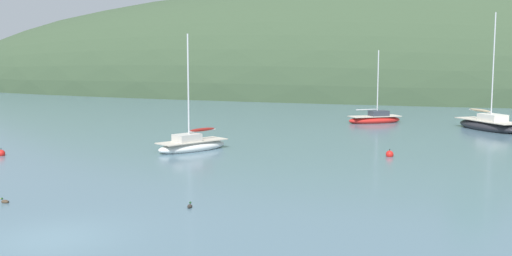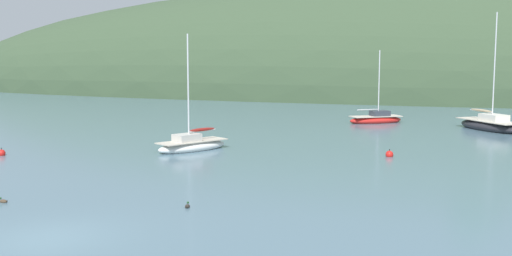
{
  "view_description": "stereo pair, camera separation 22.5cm",
  "coord_description": "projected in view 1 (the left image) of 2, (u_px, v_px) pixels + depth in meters",
  "views": [
    {
      "loc": [
        11.82,
        -15.28,
        5.68
      ],
      "look_at": [
        0.0,
        20.0,
        1.2
      ],
      "focal_mm": 42.45,
      "sensor_mm": 36.0,
      "label": 1
    },
    {
      "loc": [
        12.03,
        -15.21,
        5.68
      ],
      "look_at": [
        0.0,
        20.0,
        1.2
      ],
      "focal_mm": 42.45,
      "sensor_mm": 36.0,
      "label": 2
    }
  ],
  "objects": [
    {
      "name": "far_shoreline_hill",
      "position": [
        372.0,
        95.0,
        86.92
      ],
      "size": [
        150.0,
        36.0,
        34.96
      ],
      "color": "#384C33",
      "rests_on": "ground"
    },
    {
      "name": "sailboat_navy_dinghy",
      "position": [
        488.0,
        125.0,
        46.31
      ],
      "size": [
        5.35,
        6.12,
        9.1
      ],
      "color": "#232328",
      "rests_on": "ground"
    },
    {
      "name": "duck_lead",
      "position": [
        190.0,
        206.0,
        22.67
      ],
      "size": [
        0.27,
        0.42,
        0.24
      ],
      "color": "#2D2823",
      "rests_on": "ground"
    },
    {
      "name": "ground_plane",
      "position": [
        52.0,
        239.0,
        18.79
      ],
      "size": [
        400.0,
        400.0,
        0.0
      ],
      "primitive_type": "plane",
      "color": "slate"
    },
    {
      "name": "sailboat_black_sloop",
      "position": [
        375.0,
        119.0,
        51.28
      ],
      "size": [
        4.78,
        4.1,
        6.28
      ],
      "color": "red",
      "rests_on": "ground"
    },
    {
      "name": "mooring_buoy_inner",
      "position": [
        1.0,
        154.0,
        34.41
      ],
      "size": [
        0.44,
        0.44,
        0.54
      ],
      "color": "red",
      "rests_on": "ground"
    },
    {
      "name": "duck_lone_left",
      "position": [
        5.0,
        202.0,
        23.4
      ],
      "size": [
        0.43,
        0.2,
        0.24
      ],
      "color": "#473828",
      "rests_on": "ground"
    },
    {
      "name": "mooring_buoy_outer",
      "position": [
        390.0,
        154.0,
        34.11
      ],
      "size": [
        0.44,
        0.44,
        0.54
      ],
      "color": "red",
      "rests_on": "ground"
    },
    {
      "name": "sailboat_grey_yawl",
      "position": [
        192.0,
        145.0,
        36.33
      ],
      "size": [
        3.71,
        4.95,
        7.11
      ],
      "color": "white",
      "rests_on": "ground"
    }
  ]
}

